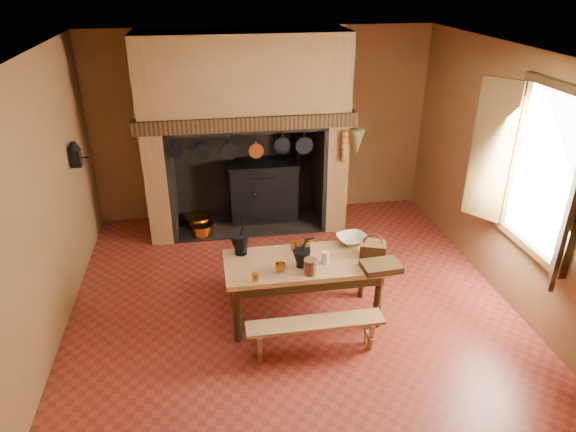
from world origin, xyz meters
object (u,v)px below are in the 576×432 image
object	(u,v)px
work_table	(304,270)
bench_front	(315,329)
coffee_grinder	(304,248)
wicker_basket	(373,249)
mixing_bowl	(352,239)
iron_range	(264,190)

from	to	relation	value
work_table	bench_front	size ratio (longest dim) A/B	1.23
bench_front	coffee_grinder	xyz separation A→B (m)	(0.03, 0.73, 0.52)
work_table	wicker_basket	xyz separation A→B (m)	(0.74, -0.01, 0.20)
mixing_bowl	bench_front	bearing A→B (deg)	-124.16
coffee_grinder	wicker_basket	distance (m)	0.73
work_table	coffee_grinder	size ratio (longest dim) A/B	8.43
mixing_bowl	wicker_basket	distance (m)	0.34
iron_range	bench_front	bearing A→B (deg)	-87.57
work_table	wicker_basket	distance (m)	0.77
bench_front	wicker_basket	world-z (taller)	wicker_basket
wicker_basket	work_table	bearing A→B (deg)	-161.05
iron_range	wicker_basket	distance (m)	2.72
coffee_grinder	iron_range	bearing A→B (deg)	107.53
mixing_bowl	wicker_basket	xyz separation A→B (m)	(0.14, -0.31, 0.04)
bench_front	mixing_bowl	world-z (taller)	mixing_bowl
iron_range	mixing_bowl	xyz separation A→B (m)	(0.74, -2.25, 0.29)
bench_front	coffee_grinder	size ratio (longest dim) A/B	6.88
coffee_grinder	wicker_basket	world-z (taller)	wicker_basket
bench_front	mixing_bowl	size ratio (longest dim) A/B	4.05
coffee_grinder	wicker_basket	size ratio (longest dim) A/B	0.62
iron_range	work_table	bearing A→B (deg)	-87.00
iron_range	bench_front	xyz separation A→B (m)	(0.13, -3.14, -0.19)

